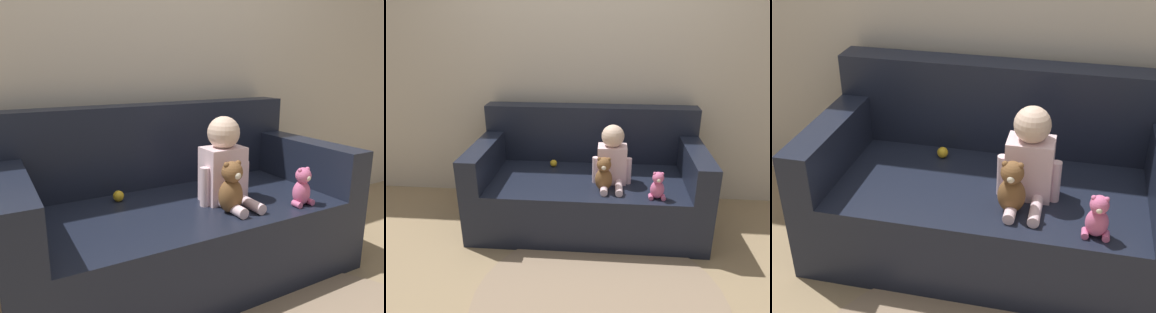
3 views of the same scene
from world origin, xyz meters
TOP-DOWN VIEW (x-y plane):
  - ground_plane at (0.00, 0.00)m, footprint 12.00×12.00m
  - couch at (0.00, 0.06)m, footprint 1.84×0.93m
  - person_baby at (0.19, -0.11)m, footprint 0.30×0.36m
  - teddy_bear_brown at (0.13, -0.26)m, footprint 0.13×0.12m
  - plush_toy_side at (0.52, -0.35)m, footprint 0.12×0.09m
  - toy_ball at (-0.31, 0.17)m, footprint 0.06×0.06m

SIDE VIEW (x-z plane):
  - ground_plane at x=0.00m, z-range 0.00..0.00m
  - couch at x=0.00m, z-range -0.14..0.78m
  - toy_ball at x=-0.31m, z-range 0.43..0.49m
  - plush_toy_side at x=0.52m, z-range 0.42..0.63m
  - teddy_bear_brown at x=0.13m, z-range 0.43..0.69m
  - person_baby at x=0.19m, z-range 0.40..0.86m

